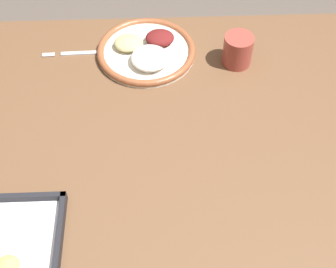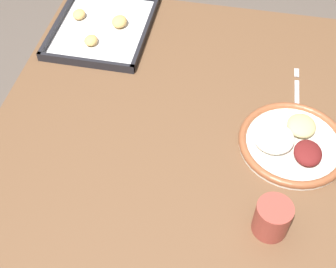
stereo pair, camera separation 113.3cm
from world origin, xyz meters
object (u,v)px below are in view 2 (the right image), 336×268
(dinner_plate, at_px, (292,142))
(baking_tray, at_px, (103,27))
(fork, at_px, (297,97))
(drinking_cup, at_px, (272,218))

(dinner_plate, relative_size, baking_tray, 0.75)
(fork, bearing_deg, drinking_cup, 171.59)
(dinner_plate, bearing_deg, fork, -3.42)
(fork, xyz_separation_m, baking_tray, (0.18, 0.62, 0.01))
(drinking_cup, bearing_deg, baking_tray, 42.89)
(dinner_plate, bearing_deg, baking_tray, 59.19)
(dinner_plate, height_order, baking_tray, dinner_plate)
(dinner_plate, xyz_separation_m, fork, (0.18, -0.01, -0.01))
(dinner_plate, xyz_separation_m, drinking_cup, (-0.25, 0.04, 0.03))
(dinner_plate, height_order, drinking_cup, drinking_cup)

